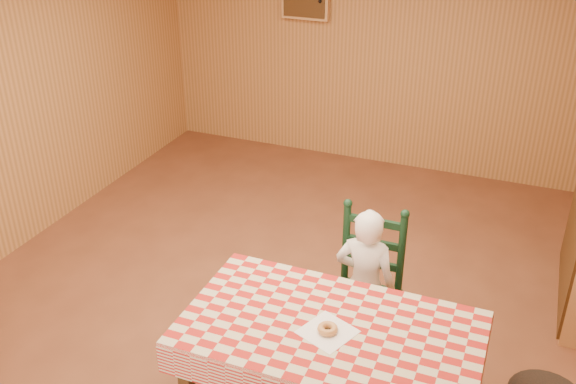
{
  "coord_description": "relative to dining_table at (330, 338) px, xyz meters",
  "views": [
    {
      "loc": [
        1.51,
        -3.56,
        3.05
      ],
      "look_at": [
        0.0,
        0.2,
        0.95
      ],
      "focal_mm": 40.0,
      "sensor_mm": 36.0,
      "label": 1
    }
  ],
  "objects": [
    {
      "name": "seated_child",
      "position": [
        -0.0,
        0.73,
        -0.13
      ],
      "size": [
        0.41,
        0.27,
        1.12
      ],
      "primitive_type": "imported",
      "rotation": [
        0.0,
        0.0,
        3.14
      ],
      "color": "white",
      "rests_on": "ground"
    },
    {
      "name": "cabin_walls",
      "position": [
        -0.69,
        1.42,
        1.14
      ],
      "size": [
        5.1,
        6.05,
        2.65
      ],
      "color": "#AE763E",
      "rests_on": "ground"
    },
    {
      "name": "ground",
      "position": [
        -0.69,
        0.88,
        -0.69
      ],
      "size": [
        6.0,
        6.0,
        0.0
      ],
      "primitive_type": "plane",
      "color": "brown",
      "rests_on": "ground"
    },
    {
      "name": "donut",
      "position": [
        -0.0,
        -0.05,
        0.1
      ],
      "size": [
        0.13,
        0.13,
        0.04
      ],
      "primitive_type": "torus",
      "rotation": [
        0.0,
        0.0,
        -0.19
      ],
      "color": "#BE8344",
      "rests_on": "napkin"
    },
    {
      "name": "ladder_chair",
      "position": [
        0.0,
        0.79,
        -0.18
      ],
      "size": [
        0.44,
        0.4,
        1.08
      ],
      "color": "black",
      "rests_on": "ground"
    },
    {
      "name": "dining_table",
      "position": [
        0.0,
        0.0,
        0.0
      ],
      "size": [
        1.66,
        0.96,
        0.77
      ],
      "color": "#472C13",
      "rests_on": "ground"
    },
    {
      "name": "napkin",
      "position": [
        -0.0,
        -0.05,
        0.08
      ],
      "size": [
        0.34,
        0.34,
        0.0
      ],
      "primitive_type": "cube",
      "rotation": [
        0.0,
        0.0,
        -0.39
      ],
      "color": "white",
      "rests_on": "dining_table"
    }
  ]
}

